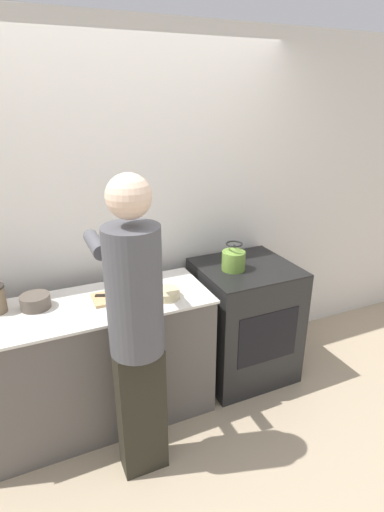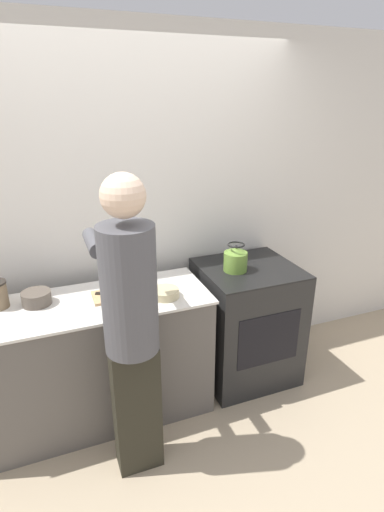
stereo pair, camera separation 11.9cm
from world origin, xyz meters
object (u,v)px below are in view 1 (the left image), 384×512
(oven, at_px, (244,320))
(person, at_px, (136,324))
(bowl_prep, at_px, (35,302))
(kettle, at_px, (234,259))
(knife, at_px, (109,295))
(cutting_board, at_px, (116,297))

(oven, relative_size, person, 0.52)
(bowl_prep, bearing_deg, kettle, -2.20)
(knife, bearing_deg, oven, 22.77)
(kettle, relative_size, bowl_prep, 1.14)
(knife, relative_size, bowl_prep, 1.03)
(person, distance_m, kettle, 1.05)
(cutting_board, height_order, kettle, kettle)
(oven, bearing_deg, kettle, -174.61)
(oven, xyz_separation_m, cutting_board, (-1.01, -0.03, 0.44))
(kettle, bearing_deg, cutting_board, -178.64)
(cutting_board, relative_size, kettle, 1.45)
(bowl_prep, bearing_deg, knife, -7.88)
(knife, xyz_separation_m, bowl_prep, (-0.44, 0.06, 0.02))
(oven, distance_m, person, 1.27)
(oven, xyz_separation_m, bowl_prep, (-1.49, 0.04, 0.47))
(knife, relative_size, kettle, 0.90)
(person, relative_size, knife, 9.61)
(person, xyz_separation_m, kettle, (0.90, 0.53, 0.03))
(person, bearing_deg, bowl_prep, 128.56)
(oven, xyz_separation_m, kettle, (-0.12, -0.01, 0.55))
(person, bearing_deg, cutting_board, 88.15)
(person, distance_m, cutting_board, 0.52)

